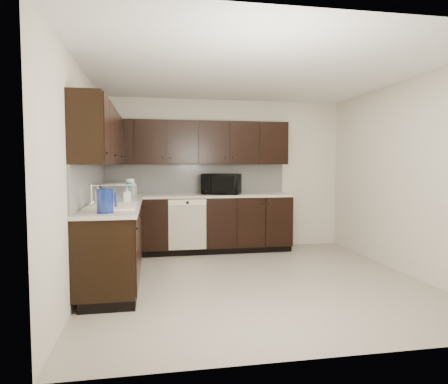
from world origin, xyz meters
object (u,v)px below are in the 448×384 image
object	(u,v)px
microwave	(222,184)
blue_pitcher	(105,201)
sink	(112,212)
storage_bin	(118,191)
toaster_oven	(118,189)

from	to	relation	value
microwave	blue_pitcher	distance (m)	2.73
sink	blue_pitcher	world-z (taller)	sink
sink	microwave	world-z (taller)	microwave
sink	storage_bin	distance (m)	1.37
sink	toaster_oven	distance (m)	1.69
storage_bin	blue_pitcher	world-z (taller)	blue_pitcher
toaster_oven	storage_bin	distance (m)	0.32
toaster_oven	blue_pitcher	distance (m)	2.24
toaster_oven	storage_bin	size ratio (longest dim) A/B	0.66
toaster_oven	sink	bearing A→B (deg)	-80.48
sink	microwave	xyz separation A→B (m)	(1.55, 1.67, 0.22)
storage_bin	blue_pitcher	bearing A→B (deg)	-88.96
sink	toaster_oven	world-z (taller)	sink
microwave	sink	bearing A→B (deg)	-112.24
sink	blue_pitcher	distance (m)	0.60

